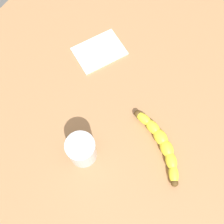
% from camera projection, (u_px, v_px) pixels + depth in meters
% --- Properties ---
extents(wooden_tabletop, '(1.20, 1.20, 0.03)m').
position_uv_depth(wooden_tabletop, '(136.00, 138.00, 0.74)').
color(wooden_tabletop, '#A6764C').
rests_on(wooden_tabletop, ground).
extents(banana, '(0.13, 0.19, 0.03)m').
position_uv_depth(banana, '(161.00, 144.00, 0.71)').
color(banana, yellow).
rests_on(banana, wooden_tabletop).
extents(smoothie_glass, '(0.07, 0.07, 0.09)m').
position_uv_depth(smoothie_glass, '(82.00, 150.00, 0.67)').
color(smoothie_glass, silver).
rests_on(smoothie_glass, wooden_tabletop).
extents(folded_napkin, '(0.18, 0.16, 0.01)m').
position_uv_depth(folded_napkin, '(99.00, 51.00, 0.83)').
color(folded_napkin, white).
rests_on(folded_napkin, wooden_tabletop).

